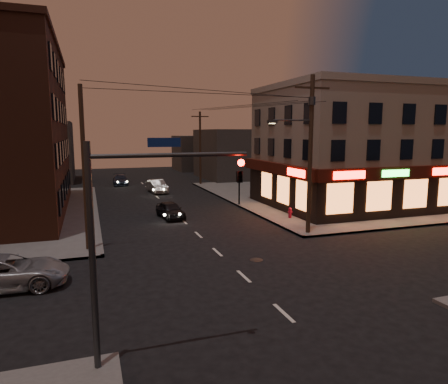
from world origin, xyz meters
name	(u,v)px	position (x,y,z in m)	size (l,w,h in m)	color
ground	(244,276)	(0.00, 0.00, 0.00)	(120.00, 120.00, 0.00)	black
sidewalk_ne	(336,195)	(18.00, 19.00, 0.07)	(24.00, 28.00, 0.15)	#514F4C
pizza_building	(355,147)	(15.93, 13.43, 5.35)	(15.85, 12.85, 10.50)	gray
bg_building_ne_a	(237,154)	(14.00, 38.00, 3.50)	(10.00, 12.00, 7.00)	#3F3D3A
bg_building_nw	(37,152)	(-13.00, 42.00, 4.00)	(9.00, 10.00, 8.00)	#3F3D3A
bg_building_ne_b	(198,153)	(12.00, 52.00, 3.00)	(8.00, 8.00, 6.00)	#3F3D3A
utility_pole_main	(309,146)	(6.68, 5.80, 5.76)	(4.20, 0.44, 10.00)	#382619
utility_pole_far	(200,148)	(6.80, 32.00, 4.65)	(0.26, 0.26, 9.00)	#382619
utility_pole_west	(84,169)	(-6.80, 6.50, 4.65)	(0.24, 0.24, 9.00)	#382619
traffic_signal	(131,224)	(-5.57, -5.60, 4.16)	(4.49, 0.32, 6.47)	#333538
suv_cross	(4,272)	(-10.19, 1.94, 0.72)	(2.40, 5.21, 1.45)	gray
sedan_near	(170,210)	(-0.71, 13.70, 0.64)	(1.51, 3.76, 1.28)	black
sedan_mid	(157,186)	(0.50, 27.25, 0.73)	(1.54, 4.41, 1.45)	slate
sedan_far	(120,180)	(-2.83, 35.26, 0.64)	(1.80, 4.42, 1.28)	#182030
fire_hydrant	(290,212)	(7.80, 10.12, 0.59)	(0.37, 0.37, 0.81)	maroon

